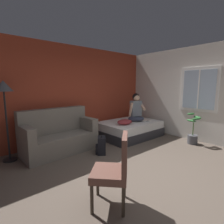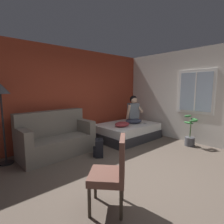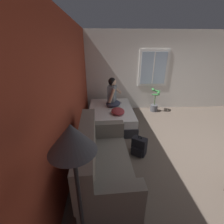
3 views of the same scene
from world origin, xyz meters
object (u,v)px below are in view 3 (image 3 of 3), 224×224
Objects in this scene: potted_plant at (154,103)px; person_seated at (113,95)px; bed at (111,116)px; throw_pillow at (118,111)px; backpack at (139,147)px; couch at (102,164)px; floor_lamp at (74,156)px; cell_phone at (120,103)px.

person_seated is at bearing 111.45° from potted_plant.
throw_pillow reaches higher than bed.
bed is 4.07× the size of backpack.
couch is 1.88m from throw_pillow.
bed reaches higher than backpack.
backpack is at bearing -164.94° from person_seated.
bed is 1.82m from potted_plant.
potted_plant is at bearing -49.89° from throw_pillow.
potted_plant is at bearing -24.76° from backpack.
floor_lamp is at bearing 150.72° from backpack.
person_seated is at bearing 15.06° from backpack.
cell_phone reaches higher than backpack.
cell_phone is (0.46, -0.34, 0.25)m from bed.
couch is 3.61× the size of throw_pillow.
couch is at bearing 131.14° from backpack.
throw_pillow is (-0.40, -0.18, 0.31)m from bed.
throw_pillow reaches higher than cell_phone.
person_seated reaches higher than cell_phone.
person_seated is at bearing -7.57° from couch.
person_seated reaches higher than bed.
cell_phone is at bearing 5.62° from backpack.
floor_lamp is (-2.86, 0.61, 0.88)m from throw_pillow.
backpack is 1.24m from throw_pillow.
floor_lamp is at bearing 168.01° from throw_pillow.
floor_lamp is (-1.72, 0.97, 1.24)m from backpack.
floor_lamp reaches higher than person_seated.
cell_phone is (2.68, -0.59, 0.09)m from couch.
bed is at bearing -134.42° from cell_phone.
floor_lamp reaches higher than couch.
bed is 3.49m from floor_lamp.
cell_phone is at bearing -11.71° from floor_lamp.
backpack is 2.02m from cell_phone.
couch reaches higher than bed.
couch is at bearing 172.43° from person_seated.
cell_phone is (1.99, 0.20, 0.29)m from backpack.
couch reaches higher than potted_plant.
couch is at bearing -9.67° from floor_lamp.
bed is 1.10× the size of floor_lamp.
bed is 12.94× the size of cell_phone.
potted_plant is (0.82, -1.62, 0.07)m from bed.
bed is at bearing 19.45° from backpack.
person_seated is at bearing -18.88° from bed.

